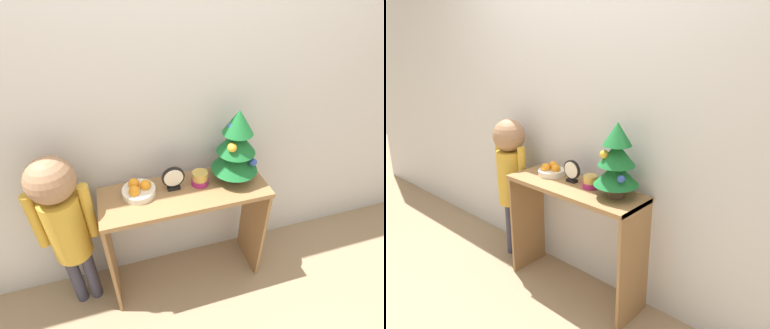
{
  "view_description": "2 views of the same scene",
  "coord_description": "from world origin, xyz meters",
  "views": [
    {
      "loc": [
        -0.34,
        -1.12,
        1.95
      ],
      "look_at": [
        0.04,
        0.17,
        0.98
      ],
      "focal_mm": 28.0,
      "sensor_mm": 36.0,
      "label": 1
    },
    {
      "loc": [
        1.55,
        -1.53,
        1.69
      ],
      "look_at": [
        0.05,
        0.15,
        0.96
      ],
      "focal_mm": 35.0,
      "sensor_mm": 36.0,
      "label": 2
    }
  ],
  "objects": [
    {
      "name": "fruit_bowl",
      "position": [
        -0.26,
        0.22,
        0.83
      ],
      "size": [
        0.19,
        0.19,
        0.09
      ],
      "color": "silver",
      "rests_on": "console_table"
    },
    {
      "name": "mini_tree",
      "position": [
        0.32,
        0.2,
        1.03
      ],
      "size": [
        0.28,
        0.28,
        0.47
      ],
      "color": "#4C3828",
      "rests_on": "console_table"
    },
    {
      "name": "singing_bowl",
      "position": [
        0.1,
        0.22,
        0.84
      ],
      "size": [
        0.1,
        0.1,
        0.08
      ],
      "color": "#9E2366",
      "rests_on": "console_table"
    },
    {
      "name": "ground_plane",
      "position": [
        0.0,
        0.0,
        0.0
      ],
      "size": [
        12.0,
        12.0,
        0.0
      ],
      "primitive_type": "plane",
      "color": "#997F60"
    },
    {
      "name": "back_wall",
      "position": [
        0.0,
        0.4,
        1.25
      ],
      "size": [
        7.0,
        0.05,
        2.5
      ],
      "primitive_type": "cube",
      "color": "silver",
      "rests_on": "ground_plane"
    },
    {
      "name": "child_figure",
      "position": [
        -0.69,
        0.19,
        0.76
      ],
      "size": [
        0.33,
        0.25,
        1.15
      ],
      "color": "#38384C",
      "rests_on": "ground_plane"
    },
    {
      "name": "desk_clock",
      "position": [
        -0.06,
        0.21,
        0.87
      ],
      "size": [
        0.13,
        0.04,
        0.15
      ],
      "color": "black",
      "rests_on": "console_table"
    },
    {
      "name": "console_table",
      "position": [
        0.0,
        0.18,
        0.59
      ],
      "size": [
        1.0,
        0.35,
        0.8
      ],
      "color": "olive",
      "rests_on": "ground_plane"
    }
  ]
}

